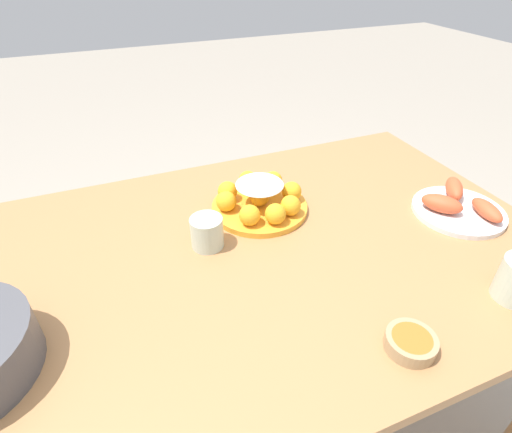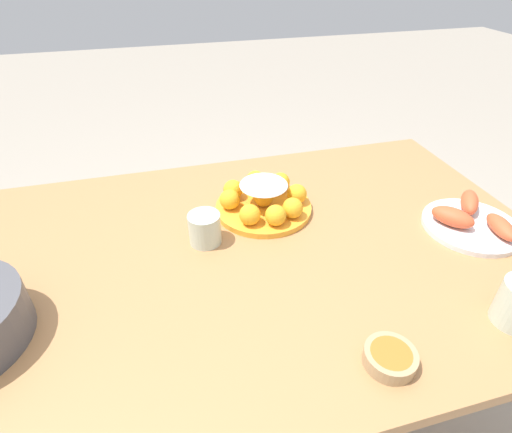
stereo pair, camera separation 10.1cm
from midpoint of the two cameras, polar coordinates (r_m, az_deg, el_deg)
The scene contains 6 objects.
ground_plane at distance 1.58m, azimuth -2.44°, elevation -27.10°, with size 12.00×12.00×0.00m, color #9E9384.
dining_table at distance 1.03m, azimuth -3.39°, elevation -9.14°, with size 1.50×0.94×0.78m.
cake_plate at distance 1.09m, azimuth -2.11°, elevation 2.36°, with size 0.26×0.26×0.09m.
sauce_bowl at distance 0.80m, azimuth 17.77°, elevation -16.92°, with size 0.09×0.09×0.03m.
seafood_platter at distance 1.19m, azimuth 24.82°, elevation 1.25°, with size 0.24×0.24×0.06m.
cup_near at distance 0.97m, azimuth -9.98°, elevation -2.35°, with size 0.08×0.08×0.08m.
Camera 1 is at (0.27, 0.69, 1.40)m, focal length 28.00 mm.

